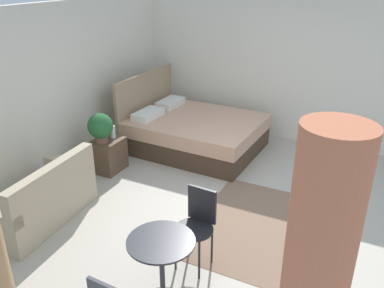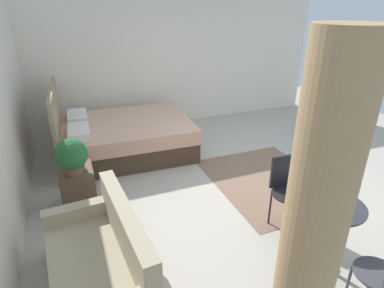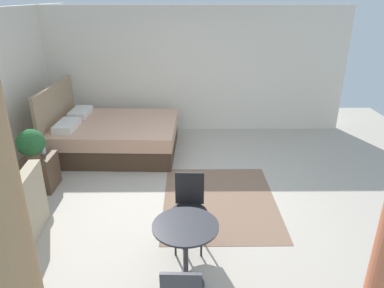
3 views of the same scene
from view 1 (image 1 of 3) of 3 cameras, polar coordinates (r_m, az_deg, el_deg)
The scene contains 11 objects.
ground_plane at distance 5.36m, azimuth 7.24°, elevation -10.29°, with size 8.79×9.20×0.02m, color #B2A899.
wall_back at distance 6.38m, azimuth -19.46°, elevation 7.05°, with size 8.79×0.12×2.56m, color silver.
wall_right at distance 7.45m, azimuth 15.48°, elevation 9.83°, with size 0.12×6.20×2.56m, color silver.
area_rug at distance 5.17m, azimuth 9.81°, elevation -11.65°, with size 2.00×1.59×0.01m, color #7F604C.
bed at distance 7.08m, azimuth 0.17°, elevation 1.81°, with size 1.81×2.25×1.26m.
couch at distance 5.44m, azimuth -20.94°, elevation -7.69°, with size 1.53×0.87×0.83m.
nightstand at distance 6.47m, azimuth -11.94°, elevation -1.54°, with size 0.50×0.42×0.52m.
potted_plant at distance 6.21m, azimuth -13.02°, elevation 2.41°, with size 0.39×0.39×0.46m.
vase at distance 6.39m, azimuth -11.33°, elevation 1.73°, with size 0.09×0.09×0.20m.
balcony_table at distance 3.83m, azimuth -4.37°, elevation -16.32°, with size 0.63×0.63×0.74m.
cafe_chair_near_window at distance 4.27m, azimuth 0.83°, elevation -10.86°, with size 0.43×0.43×0.89m.
Camera 1 is at (-4.22, -1.37, 2.98)m, focal length 37.17 mm.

